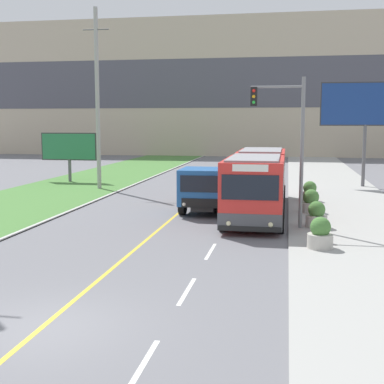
# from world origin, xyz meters

# --- Properties ---
(ground_plane) EXTENTS (300.00, 300.00, 0.00)m
(ground_plane) POSITION_xyz_m (0.00, 0.00, 0.00)
(ground_plane) COLOR slate
(lane_marking_centre) EXTENTS (2.88, 140.00, 0.01)m
(lane_marking_centre) POSITION_xyz_m (0.41, 2.89, 0.00)
(lane_marking_centre) COLOR gold
(lane_marking_centre) RESTS_ON ground_plane
(apartment_block_background) EXTENTS (80.00, 8.04, 18.31)m
(apartment_block_background) POSITION_xyz_m (0.00, 63.92, 9.15)
(apartment_block_background) COLOR #BCAD93
(apartment_block_background) RESTS_ON ground_plane
(city_bus) EXTENTS (2.71, 12.13, 3.07)m
(city_bus) POSITION_xyz_m (3.96, 16.21, 1.56)
(city_bus) COLOR red
(city_bus) RESTS_ON ground_plane
(dump_truck) EXTENTS (2.55, 6.74, 2.30)m
(dump_truck) POSITION_xyz_m (1.43, 16.20, 1.19)
(dump_truck) COLOR black
(dump_truck) RESTS_ON ground_plane
(car_distant) EXTENTS (1.80, 4.30, 1.45)m
(car_distant) POSITION_xyz_m (1.35, 34.86, 0.69)
(car_distant) COLOR silver
(car_distant) RESTS_ON ground_plane
(utility_pole_far) EXTENTS (1.80, 0.28, 12.16)m
(utility_pole_far) POSITION_xyz_m (-7.38, 24.27, 6.14)
(utility_pole_far) COLOR #9E9E99
(utility_pole_far) RESTS_ON ground_plane
(traffic_light_mast) EXTENTS (2.28, 0.32, 6.47)m
(traffic_light_mast) POSITION_xyz_m (5.38, 12.37, 4.09)
(traffic_light_mast) COLOR slate
(traffic_light_mast) RESTS_ON ground_plane
(billboard_large) EXTENTS (6.20, 0.24, 7.33)m
(billboard_large) POSITION_xyz_m (10.67, 28.23, 5.61)
(billboard_large) COLOR #59595B
(billboard_large) RESTS_ON ground_plane
(billboard_small) EXTENTS (4.41, 0.24, 3.77)m
(billboard_small) POSITION_xyz_m (-11.08, 27.91, 2.63)
(billboard_small) COLOR #59595B
(billboard_small) RESTS_ON ground_plane
(planter_round_near) EXTENTS (0.93, 0.93, 1.14)m
(planter_round_near) POSITION_xyz_m (6.62, 8.67, 0.58)
(planter_round_near) COLOR #B7B2A8
(planter_round_near) RESTS_ON sidewalk_right
(planter_round_second) EXTENTS (0.92, 0.92, 1.14)m
(planter_round_second) POSITION_xyz_m (6.68, 12.56, 0.58)
(planter_round_second) COLOR #B7B2A8
(planter_round_second) RESTS_ON sidewalk_right
(planter_round_third) EXTENTS (1.00, 1.00, 1.16)m
(planter_round_third) POSITION_xyz_m (6.61, 16.46, 0.59)
(planter_round_third) COLOR #B7B2A8
(planter_round_third) RESTS_ON sidewalk_right
(planter_round_far) EXTENTS (0.95, 0.95, 1.15)m
(planter_round_far) POSITION_xyz_m (6.70, 20.36, 0.59)
(planter_round_far) COLOR #B7B2A8
(planter_round_far) RESTS_ON sidewalk_right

